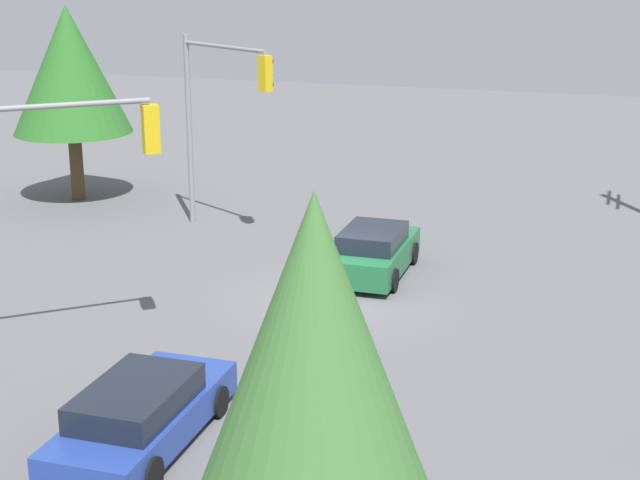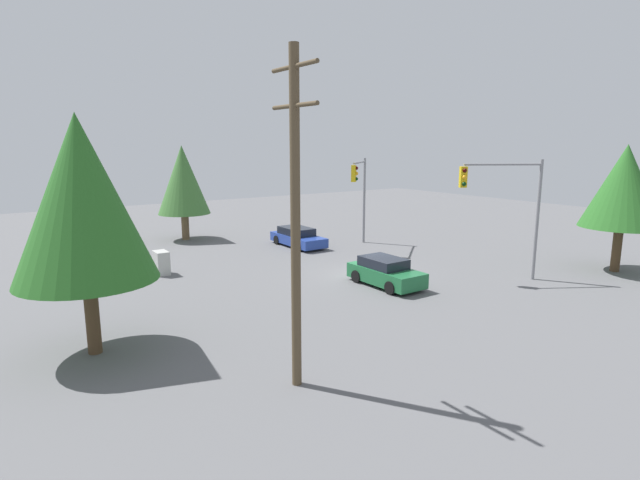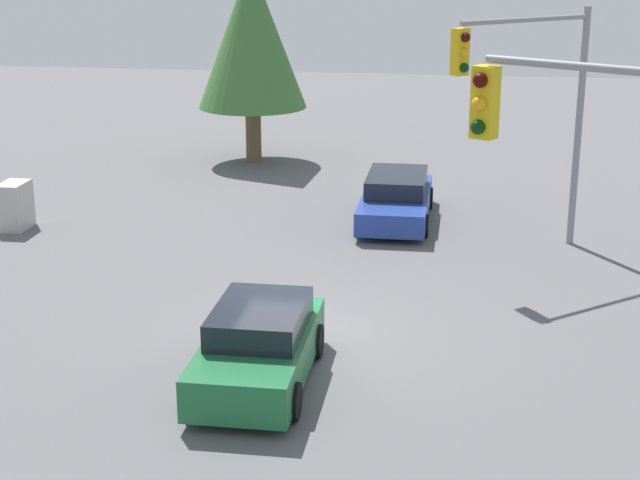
% 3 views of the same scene
% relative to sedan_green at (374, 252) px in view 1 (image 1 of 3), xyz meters
% --- Properties ---
extents(ground_plane, '(80.00, 80.00, 0.00)m').
position_rel_sedan_green_xyz_m(ground_plane, '(2.01, -0.41, -0.68)').
color(ground_plane, '#5B5B5E').
extents(sedan_green, '(4.11, 1.91, 1.40)m').
position_rel_sedan_green_xyz_m(sedan_green, '(0.00, 0.00, 0.00)').
color(sedan_green, '#1E6638').
rests_on(sedan_green, ground_plane).
extents(sedan_blue, '(4.72, 1.96, 1.31)m').
position_rel_sedan_green_xyz_m(sedan_blue, '(10.91, -1.64, -0.05)').
color(sedan_blue, '#233D93').
rests_on(sedan_blue, ground_plane).
extents(traffic_signal_main, '(2.92, 3.33, 6.05)m').
position_rel_sedan_green_xyz_m(traffic_signal_main, '(8.29, -5.05, 3.50)').
color(traffic_signal_main, gray).
rests_on(traffic_signal_main, ground_plane).
extents(traffic_signal_cross, '(2.34, 3.77, 6.25)m').
position_rel_sedan_green_xyz_m(traffic_signal_cross, '(-2.69, -5.77, 3.63)').
color(traffic_signal_cross, gray).
rests_on(traffic_signal_cross, ground_plane).
extents(tree_right, '(3.78, 3.78, 6.94)m').
position_rel_sedan_green_xyz_m(tree_right, '(17.78, 3.94, 3.74)').
color(tree_right, brown).
rests_on(tree_right, ground_plane).
extents(tree_left, '(4.23, 4.23, 7.01)m').
position_rel_sedan_green_xyz_m(tree_left, '(-5.12, -12.52, 4.05)').
color(tree_left, '#4C3823').
rests_on(tree_left, ground_plane).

